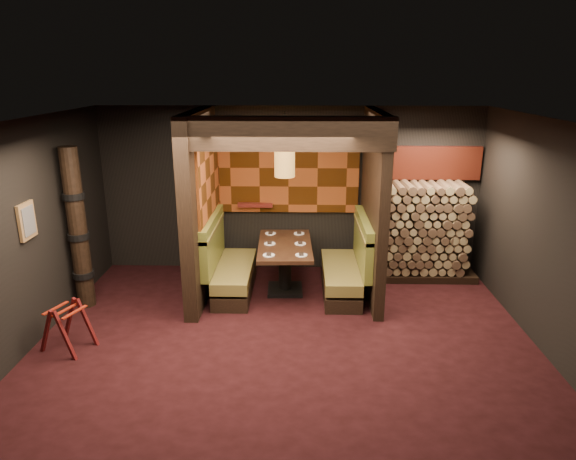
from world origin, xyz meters
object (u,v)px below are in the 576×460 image
Objects in this scene: dining_table at (285,258)px; luggage_rack at (67,325)px; totem_column at (78,230)px; firewood_stack at (425,231)px; booth_bench_left at (228,268)px; booth_bench_right at (347,269)px; pendant_lamp at (285,162)px.

luggage_rack is (-2.71, -1.83, -0.24)m from dining_table.
totem_column is (-0.28, 1.26, 0.86)m from luggage_rack.
dining_table reaches higher than luggage_rack.
firewood_stack reaches higher than luggage_rack.
firewood_stack reaches higher than booth_bench_left.
booth_bench_left is 2.24× the size of luggage_rack.
booth_bench_left is at bearing 14.75° from totem_column.
totem_column reaches higher than firewood_stack.
booth_bench_left is 2.56m from luggage_rack.
booth_bench_left and booth_bench_right have the same top height.
booth_bench_right is at bearing 26.12° from luggage_rack.
pendant_lamp is at bearing -178.21° from booth_bench_right.
pendant_lamp is at bearing -90.00° from dining_table.
booth_bench_left is at bearing 180.00° from booth_bench_right.
luggage_rack is (-2.71, -1.78, -1.79)m from pendant_lamp.
booth_bench_left is 0.92× the size of firewood_stack.
booth_bench_right reaches higher than dining_table.
totem_column is at bearing -169.23° from dining_table.
totem_column reaches higher than dining_table.
booth_bench_right is (1.89, 0.00, 0.00)m from booth_bench_left.
dining_table is 2.45m from firewood_stack.
totem_column is 1.39× the size of firewood_stack.
firewood_stack is at bearing 12.17° from booth_bench_left.
luggage_rack is (-3.70, -1.81, -0.07)m from booth_bench_right.
pendant_lamp reaches higher than firewood_stack.
pendant_lamp is 0.56× the size of firewood_stack.
luggage_rack is at bearing -146.66° from pendant_lamp.
totem_column is at bearing -170.16° from pendant_lamp.
dining_table is 1.60× the size of pendant_lamp.
pendant_lamp is 3.70m from luggage_rack.
pendant_lamp reaches higher than booth_bench_right.
pendant_lamp reaches higher than booth_bench_left.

